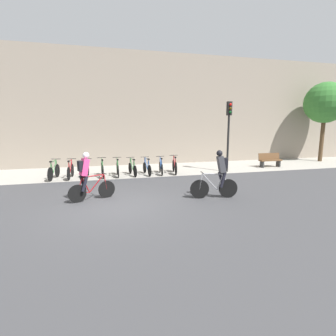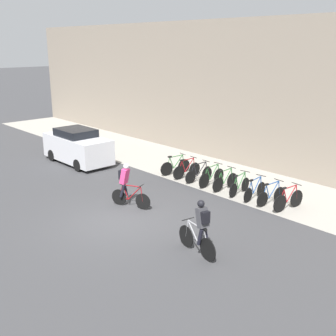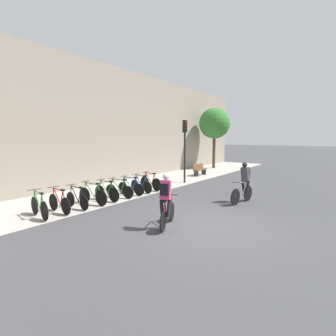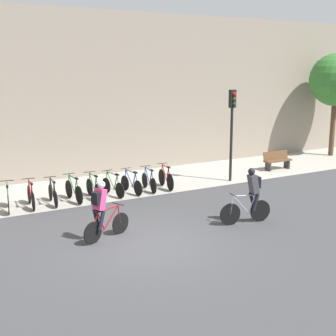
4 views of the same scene
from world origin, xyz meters
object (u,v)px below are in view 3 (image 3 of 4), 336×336
object	(u,v)px
parked_bike_7	(141,185)
parked_bike_3	(93,195)
parked_bike_8	(151,182)
parked_bike_1	(59,202)
parked_bike_4	(107,192)
parked_bike_5	(119,190)
parked_bike_0	(39,207)
bench	(200,169)
traffic_light_pole	(185,140)
parked_bike_2	(77,199)
cyclist_pink	(166,199)
parked_bike_6	(131,187)
cyclist_grey	(244,181)

from	to	relation	value
parked_bike_7	parked_bike_3	bearing A→B (deg)	179.99
parked_bike_8	parked_bike_1	bearing A→B (deg)	-179.99
parked_bike_4	parked_bike_5	bearing A→B (deg)	-0.12
parked_bike_3	parked_bike_5	xyz separation A→B (m)	(1.57, -0.00, -0.02)
parked_bike_0	bench	size ratio (longest dim) A/B	1.12
parked_bike_5	traffic_light_pole	world-z (taller)	traffic_light_pole
parked_bike_5	parked_bike_2	bearing A→B (deg)	-179.99
traffic_light_pole	parked_bike_4	bearing A→B (deg)	177.36
cyclist_pink	traffic_light_pole	distance (m)	8.81
parked_bike_5	parked_bike_6	world-z (taller)	parked_bike_5
parked_bike_0	parked_bike_3	xyz separation A→B (m)	(2.36, -0.00, -0.00)
parked_bike_3	parked_bike_5	distance (m)	1.57
parked_bike_2	parked_bike_4	size ratio (longest dim) A/B	1.00
cyclist_pink	parked_bike_3	bearing A→B (deg)	82.37
parked_bike_0	traffic_light_pole	world-z (taller)	traffic_light_pole
parked_bike_8	traffic_light_pole	xyz separation A→B (m)	(3.09, -0.29, 2.32)
parked_bike_6	traffic_light_pole	bearing A→B (deg)	-3.51
parked_bike_0	parked_bike_8	size ratio (longest dim) A/B	1.02
parked_bike_6	parked_bike_1	bearing A→B (deg)	179.98
bench	cyclist_grey	bearing A→B (deg)	-137.84
parked_bike_2	parked_bike_8	bearing A→B (deg)	0.03
cyclist_grey	parked_bike_7	size ratio (longest dim) A/B	1.11
parked_bike_2	parked_bike_3	size ratio (longest dim) A/B	0.94
cyclist_pink	parked_bike_7	bearing A→B (deg)	49.44
parked_bike_2	parked_bike_5	world-z (taller)	parked_bike_5
parked_bike_1	bench	size ratio (longest dim) A/B	1.10
parked_bike_0	parked_bike_2	world-z (taller)	parked_bike_0
parked_bike_0	parked_bike_6	distance (m)	4.72
parked_bike_5	parked_bike_7	distance (m)	1.57
parked_bike_0	parked_bike_8	xyz separation A→B (m)	(6.29, 0.00, 0.00)
parked_bike_2	parked_bike_3	distance (m)	0.79
parked_bike_1	parked_bike_2	bearing A→B (deg)	-0.11
cyclist_grey	parked_bike_0	bearing A→B (deg)	141.34
cyclist_pink	parked_bike_5	size ratio (longest dim) A/B	1.09
parked_bike_1	parked_bike_5	world-z (taller)	parked_bike_1
parked_bike_1	bench	bearing A→B (deg)	2.46
cyclist_pink	parked_bike_5	distance (m)	4.89
traffic_light_pole	parked_bike_6	bearing A→B (deg)	176.49
cyclist_pink	parked_bike_2	size ratio (longest dim) A/B	1.08
cyclist_pink	parked_bike_5	xyz separation A→B (m)	(2.16, 4.35, -0.56)
parked_bike_7	traffic_light_pole	bearing A→B (deg)	-4.22
traffic_light_pole	bench	xyz separation A→B (m)	(3.42, 0.80, -2.27)
parked_bike_6	parked_bike_5	bearing A→B (deg)	179.98
parked_bike_1	parked_bike_7	size ratio (longest dim) A/B	1.02
cyclist_pink	parked_bike_8	world-z (taller)	cyclist_pink
parked_bike_3	cyclist_grey	bearing A→B (deg)	-51.49
cyclist_pink	parked_bike_6	world-z (taller)	cyclist_pink
parked_bike_1	parked_bike_5	distance (m)	3.15
parked_bike_2	parked_bike_8	xyz separation A→B (m)	(4.72, 0.00, 0.03)
parked_bike_0	parked_bike_6	bearing A→B (deg)	-0.02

